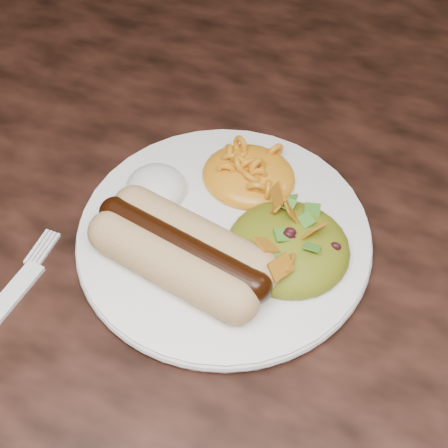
% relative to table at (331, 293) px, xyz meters
% --- Properties ---
extents(table, '(1.60, 0.90, 0.75)m').
position_rel_table_xyz_m(table, '(0.00, 0.00, 0.00)').
color(table, '#422019').
rests_on(table, floor).
extents(plate, '(0.28, 0.28, 0.01)m').
position_rel_table_xyz_m(plate, '(-0.09, -0.05, 0.10)').
color(plate, white).
rests_on(plate, table).
extents(hotdog, '(0.13, 0.09, 0.03)m').
position_rel_table_xyz_m(hotdog, '(-0.10, -0.09, 0.12)').
color(hotdog, '#D2C381').
rests_on(hotdog, plate).
extents(mac_and_cheese, '(0.09, 0.08, 0.03)m').
position_rel_table_xyz_m(mac_and_cheese, '(-0.09, 0.01, 0.12)').
color(mac_and_cheese, yellow).
rests_on(mac_and_cheese, plate).
extents(sour_cream, '(0.06, 0.06, 0.03)m').
position_rel_table_xyz_m(sour_cream, '(-0.15, -0.03, 0.12)').
color(sour_cream, white).
rests_on(sour_cream, plate).
extents(taco_salad, '(0.10, 0.09, 0.04)m').
position_rel_table_xyz_m(taco_salad, '(-0.03, -0.05, 0.12)').
color(taco_salad, '#9B4E0F').
rests_on(taco_salad, plate).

